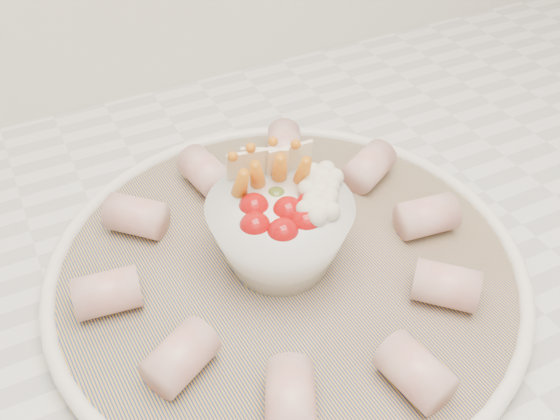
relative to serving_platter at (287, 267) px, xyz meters
name	(u,v)px	position (x,y,z in m)	size (l,w,h in m)	color
serving_platter	(287,267)	(0.00, 0.00, 0.00)	(0.41, 0.41, 0.02)	navy
veggie_bowl	(282,226)	(0.00, 0.01, 0.04)	(0.11, 0.11, 0.09)	white
cured_meat_rolls	(286,250)	(0.00, 0.00, 0.02)	(0.31, 0.32, 0.03)	#C35A59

